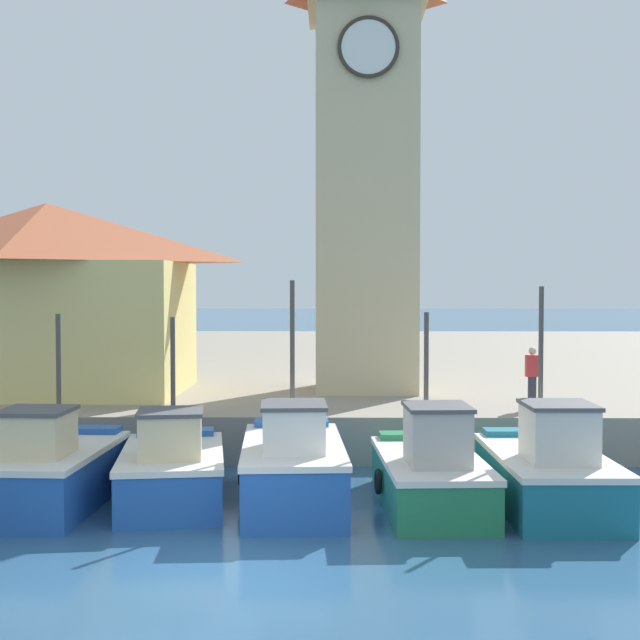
% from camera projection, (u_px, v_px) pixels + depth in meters
% --- Properties ---
extents(ground_plane, '(300.00, 300.00, 0.00)m').
position_uv_depth(ground_plane, '(222.00, 577.00, 13.49)').
color(ground_plane, '#2D567A').
extents(quay_wharf, '(120.00, 40.00, 1.20)m').
position_uv_depth(quay_wharf, '(296.00, 366.00, 41.71)').
color(quay_wharf, gray).
rests_on(quay_wharf, ground).
extents(fishing_boat_left_outer, '(2.28, 4.45, 3.84)m').
position_uv_depth(fishing_boat_left_outer, '(49.00, 471.00, 17.74)').
color(fishing_boat_left_outer, '#2356A8').
rests_on(fishing_boat_left_outer, ground).
extents(fishing_boat_left_inner, '(2.59, 4.45, 3.76)m').
position_uv_depth(fishing_boat_left_inner, '(172.00, 469.00, 18.10)').
color(fishing_boat_left_inner, '#2356A8').
rests_on(fishing_boat_left_inner, ground).
extents(fishing_boat_mid_left, '(2.30, 4.97, 4.53)m').
position_uv_depth(fishing_boat_mid_left, '(293.00, 466.00, 17.96)').
color(fishing_boat_mid_left, '#2356A8').
rests_on(fishing_boat_mid_left, ground).
extents(fishing_boat_center, '(2.20, 4.73, 3.88)m').
position_uv_depth(fishing_boat_center, '(431.00, 472.00, 17.74)').
color(fishing_boat_center, '#237A4C').
rests_on(fishing_boat_center, ground).
extents(fishing_boat_mid_right, '(2.25, 4.77, 4.40)m').
position_uv_depth(fishing_boat_mid_right, '(548.00, 471.00, 17.66)').
color(fishing_boat_mid_right, '#196B7F').
rests_on(fishing_boat_mid_right, ground).
extents(clock_tower, '(3.51, 3.51, 15.62)m').
position_uv_depth(clock_tower, '(366.00, 148.00, 27.03)').
color(clock_tower, beige).
rests_on(clock_tower, quay_wharf).
extents(warehouse_left, '(8.48, 6.08, 5.68)m').
position_uv_depth(warehouse_left, '(48.00, 295.00, 26.73)').
color(warehouse_left, '#E5D17A').
rests_on(warehouse_left, quay_wharf).
extents(dock_worker_near_tower, '(0.34, 0.22, 1.62)m').
position_uv_depth(dock_worker_near_tower, '(532.00, 377.00, 23.13)').
color(dock_worker_near_tower, '#33333D').
rests_on(dock_worker_near_tower, quay_wharf).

